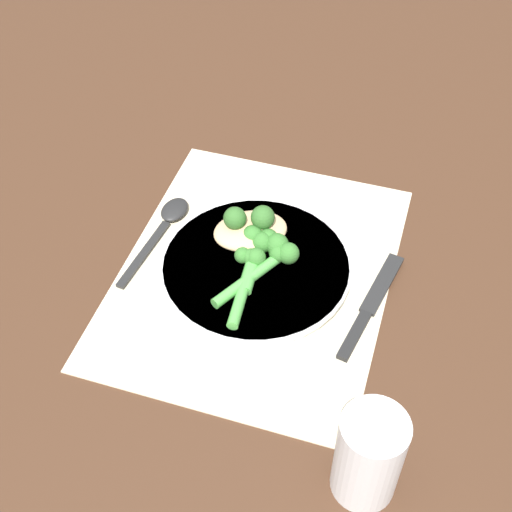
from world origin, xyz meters
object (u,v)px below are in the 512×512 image
broccoli_stalk_rear (258,244)px  broccoli_stalk_front (273,257)px  plate (256,267)px  water_glass (369,456)px  spoon (168,220)px  knife (370,306)px  broccoli_stalk_right (248,269)px  chicken_fillet (250,231)px

broccoli_stalk_rear → broccoli_stalk_front: broccoli_stalk_front is taller
plate → water_glass: bearing=38.2°
broccoli_stalk_front → water_glass: (0.25, 0.17, 0.03)m
spoon → broccoli_stalk_rear: bearing=-5.1°
broccoli_stalk_front → spoon: (-0.04, -0.16, -0.02)m
plate → water_glass: water_glass is taller
spoon → knife: bearing=-6.3°
broccoli_stalk_front → spoon: size_ratio=0.73×
broccoli_stalk_rear → broccoli_stalk_front: bearing=-38.1°
broccoli_stalk_front → broccoli_stalk_right: 0.04m
plate → broccoli_stalk_rear: size_ratio=2.40×
broccoli_stalk_rear → broccoli_stalk_right: bearing=-95.5°
broccoli_stalk_front → knife: broccoli_stalk_front is taller
plate → broccoli_stalk_rear: (-0.02, -0.00, 0.02)m
broccoli_stalk_right → water_glass: water_glass is taller
knife → spoon: 0.30m
broccoli_stalk_rear → water_glass: 0.32m
broccoli_stalk_right → knife: broccoli_stalk_right is taller
plate → knife: 0.15m
knife → water_glass: 0.23m
broccoli_stalk_rear → spoon: broccoli_stalk_rear is taller
spoon → water_glass: bearing=-35.2°
chicken_fillet → knife: bearing=71.4°
broccoli_stalk_right → spoon: broccoli_stalk_right is taller
chicken_fillet → water_glass: (0.28, 0.21, 0.03)m
plate → spoon: 0.15m
chicken_fillet → broccoli_stalk_right: size_ratio=0.96×
broccoli_stalk_front → water_glass: water_glass is taller
broccoli_stalk_front → knife: bearing=19.2°
broccoli_stalk_right → broccoli_stalk_front: bearing=42.4°
plate → broccoli_stalk_right: 0.03m
broccoli_stalk_right → water_glass: bearing=-53.7°
chicken_fillet → broccoli_stalk_rear: bearing=38.8°
plate → broccoli_stalk_front: size_ratio=1.92×
plate → water_glass: (0.24, 0.19, 0.05)m
broccoli_stalk_rear → broccoli_stalk_right: size_ratio=0.81×
broccoli_stalk_front → knife: 0.13m
broccoli_stalk_rear → knife: broccoli_stalk_rear is taller
plate → chicken_fillet: (-0.04, -0.02, 0.02)m
spoon → water_glass: size_ratio=1.50×
chicken_fillet → spoon: chicken_fillet is taller
plate → chicken_fillet: bearing=-154.0°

